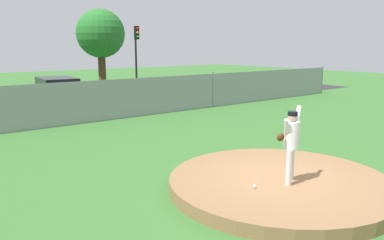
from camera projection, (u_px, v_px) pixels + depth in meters
The scene contains 10 objects.
ground_plane at pixel (143, 139), 13.33m from camera, with size 80.00×80.00×0.00m, color #386B2D.
asphalt_strip at pixel (59, 109), 19.91m from camera, with size 44.00×7.00×0.01m, color #2B2B2D.
pitchers_mound at pixel (280, 184), 8.65m from camera, with size 5.01×5.01×0.28m, color olive.
pitcher_youth at pixel (291, 139), 8.17m from camera, with size 0.79×0.34×1.66m.
baseball at pixel (255, 186), 7.99m from camera, with size 0.07×0.07×0.07m, color white.
chainlink_fence at pixel (94, 101), 16.26m from camera, with size 33.25×0.07×1.88m.
parked_car_slate at pixel (58, 94), 19.78m from camera, with size 2.16×4.80×1.62m.
traffic_cone_orange at pixel (160, 91), 25.30m from camera, with size 0.40×0.40×0.55m.
traffic_light_far at pixel (136, 47), 26.38m from camera, with size 0.28×0.46×4.55m.
tree_broad_right at pixel (101, 34), 28.75m from camera, with size 3.63×3.63×5.95m.
Camera 1 is at (-6.61, -5.27, 3.20)m, focal length 35.79 mm.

